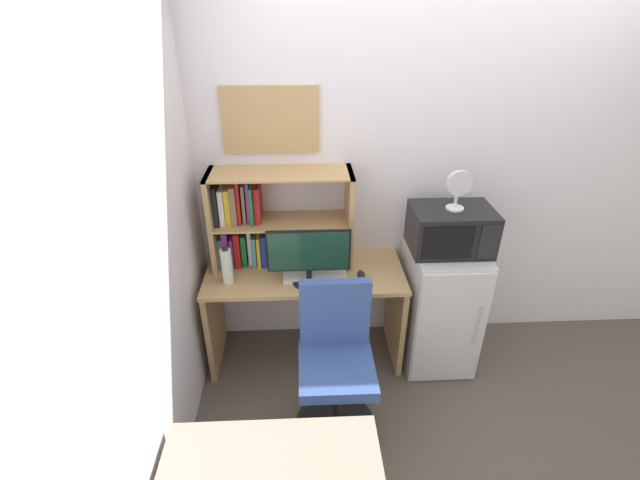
{
  "coord_description": "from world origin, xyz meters",
  "views": [
    {
      "loc": [
        -0.91,
        -2.74,
        2.32
      ],
      "look_at": [
        -0.79,
        -0.31,
        0.98
      ],
      "focal_mm": 24.75,
      "sensor_mm": 36.0,
      "label": 1
    }
  ],
  "objects_px": {
    "hutch_bookshelf": "(258,219)",
    "monitor": "(309,255)",
    "water_bottle": "(227,266)",
    "microwave": "(451,229)",
    "computer_mouse": "(361,275)",
    "mini_fridge": "(439,305)",
    "desk_fan": "(458,188)",
    "desk_chair": "(336,370)",
    "keyboard": "(315,276)",
    "wall_corkboard": "(270,120)"
  },
  "relations": [
    {
      "from": "monitor",
      "to": "keyboard",
      "type": "relative_size",
      "value": 1.26
    },
    {
      "from": "keyboard",
      "to": "wall_corkboard",
      "type": "bearing_deg",
      "value": 127.47
    },
    {
      "from": "wall_corkboard",
      "to": "desk_fan",
      "type": "bearing_deg",
      "value": -15.39
    },
    {
      "from": "computer_mouse",
      "to": "microwave",
      "type": "distance_m",
      "value": 0.64
    },
    {
      "from": "water_bottle",
      "to": "wall_corkboard",
      "type": "xyz_separation_m",
      "value": [
        0.29,
        0.37,
        0.82
      ]
    },
    {
      "from": "computer_mouse",
      "to": "mini_fridge",
      "type": "relative_size",
      "value": 0.11
    },
    {
      "from": "mini_fridge",
      "to": "monitor",
      "type": "bearing_deg",
      "value": -174.82
    },
    {
      "from": "computer_mouse",
      "to": "microwave",
      "type": "height_order",
      "value": "microwave"
    },
    {
      "from": "water_bottle",
      "to": "microwave",
      "type": "bearing_deg",
      "value": 2.61
    },
    {
      "from": "desk_chair",
      "to": "wall_corkboard",
      "type": "bearing_deg",
      "value": 112.56
    },
    {
      "from": "microwave",
      "to": "desk_chair",
      "type": "xyz_separation_m",
      "value": [
        -0.76,
        -0.56,
        -0.61
      ]
    },
    {
      "from": "desk_fan",
      "to": "desk_chair",
      "type": "bearing_deg",
      "value": -144.22
    },
    {
      "from": "water_bottle",
      "to": "monitor",
      "type": "bearing_deg",
      "value": -2.24
    },
    {
      "from": "wall_corkboard",
      "to": "computer_mouse",
      "type": "bearing_deg",
      "value": -31.84
    },
    {
      "from": "computer_mouse",
      "to": "microwave",
      "type": "relative_size",
      "value": 0.2
    },
    {
      "from": "microwave",
      "to": "wall_corkboard",
      "type": "height_order",
      "value": "wall_corkboard"
    },
    {
      "from": "computer_mouse",
      "to": "desk_fan",
      "type": "distance_m",
      "value": 0.81
    },
    {
      "from": "microwave",
      "to": "desk_fan",
      "type": "relative_size",
      "value": 2.0
    },
    {
      "from": "keyboard",
      "to": "mini_fridge",
      "type": "distance_m",
      "value": 0.91
    },
    {
      "from": "hutch_bookshelf",
      "to": "mini_fridge",
      "type": "bearing_deg",
      "value": -8.64
    },
    {
      "from": "mini_fridge",
      "to": "hutch_bookshelf",
      "type": "bearing_deg",
      "value": 171.36
    },
    {
      "from": "computer_mouse",
      "to": "mini_fridge",
      "type": "bearing_deg",
      "value": 4.16
    },
    {
      "from": "computer_mouse",
      "to": "hutch_bookshelf",
      "type": "bearing_deg",
      "value": 161.15
    },
    {
      "from": "hutch_bookshelf",
      "to": "water_bottle",
      "type": "distance_m",
      "value": 0.37
    },
    {
      "from": "monitor",
      "to": "wall_corkboard",
      "type": "xyz_separation_m",
      "value": [
        -0.22,
        0.39,
        0.74
      ]
    },
    {
      "from": "wall_corkboard",
      "to": "hutch_bookshelf",
      "type": "bearing_deg",
      "value": -130.79
    },
    {
      "from": "computer_mouse",
      "to": "desk_fan",
      "type": "bearing_deg",
      "value": 3.88
    },
    {
      "from": "keyboard",
      "to": "mini_fridge",
      "type": "xyz_separation_m",
      "value": [
        0.86,
        0.03,
        -0.29
      ]
    },
    {
      "from": "water_bottle",
      "to": "mini_fridge",
      "type": "xyz_separation_m",
      "value": [
        1.42,
        0.06,
        -0.4
      ]
    },
    {
      "from": "monitor",
      "to": "wall_corkboard",
      "type": "bearing_deg",
      "value": 119.46
    },
    {
      "from": "desk_fan",
      "to": "microwave",
      "type": "bearing_deg",
      "value": 126.19
    },
    {
      "from": "desk_fan",
      "to": "desk_chair",
      "type": "xyz_separation_m",
      "value": [
        -0.77,
        -0.55,
        -0.89
      ]
    },
    {
      "from": "hutch_bookshelf",
      "to": "monitor",
      "type": "bearing_deg",
      "value": -39.58
    },
    {
      "from": "keyboard",
      "to": "desk_chair",
      "type": "bearing_deg",
      "value": -79.27
    },
    {
      "from": "computer_mouse",
      "to": "water_bottle",
      "type": "xyz_separation_m",
      "value": [
        -0.85,
        -0.02,
        0.11
      ]
    },
    {
      "from": "keyboard",
      "to": "computer_mouse",
      "type": "distance_m",
      "value": 0.3
    },
    {
      "from": "water_bottle",
      "to": "computer_mouse",
      "type": "bearing_deg",
      "value": 1.4
    },
    {
      "from": "hutch_bookshelf",
      "to": "keyboard",
      "type": "relative_size",
      "value": 2.23
    },
    {
      "from": "water_bottle",
      "to": "desk_chair",
      "type": "distance_m",
      "value": 0.92
    },
    {
      "from": "hutch_bookshelf",
      "to": "desk_chair",
      "type": "bearing_deg",
      "value": -58.03
    },
    {
      "from": "computer_mouse",
      "to": "water_bottle",
      "type": "height_order",
      "value": "water_bottle"
    },
    {
      "from": "monitor",
      "to": "microwave",
      "type": "height_order",
      "value": "microwave"
    },
    {
      "from": "water_bottle",
      "to": "desk_chair",
      "type": "xyz_separation_m",
      "value": [
        0.65,
        -0.49,
        -0.42
      ]
    },
    {
      "from": "keyboard",
      "to": "mini_fridge",
      "type": "bearing_deg",
      "value": 2.02
    },
    {
      "from": "hutch_bookshelf",
      "to": "water_bottle",
      "type": "relative_size",
      "value": 3.56
    },
    {
      "from": "wall_corkboard",
      "to": "desk_chair",
      "type": "bearing_deg",
      "value": -67.44
    },
    {
      "from": "monitor",
      "to": "keyboard",
      "type": "xyz_separation_m",
      "value": [
        0.04,
        0.05,
        -0.19
      ]
    },
    {
      "from": "wall_corkboard",
      "to": "monitor",
      "type": "bearing_deg",
      "value": -60.54
    },
    {
      "from": "hutch_bookshelf",
      "to": "keyboard",
      "type": "height_order",
      "value": "hutch_bookshelf"
    },
    {
      "from": "microwave",
      "to": "desk_chair",
      "type": "distance_m",
      "value": 1.13
    }
  ]
}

